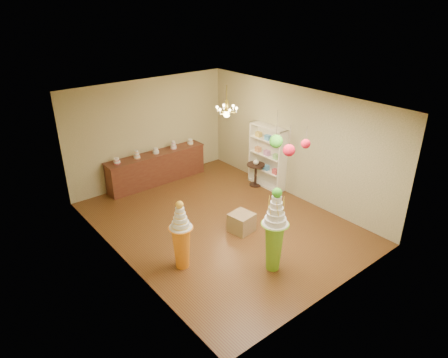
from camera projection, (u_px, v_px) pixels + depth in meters
floor at (221, 223)px, 9.74m from camera, size 6.50×6.50×0.00m
ceiling at (220, 102)px, 8.47m from camera, size 6.50×6.50×0.00m
wall_back at (149, 132)px, 11.39m from camera, size 5.00×0.04×3.00m
wall_front at (339, 225)px, 6.82m from camera, size 5.00×0.04×3.00m
wall_left at (119, 199)px, 7.68m from camera, size 0.04×6.50×3.00m
wall_right at (294, 143)px, 10.53m from camera, size 0.04×6.50×3.00m
pedestal_green at (274, 236)px, 7.82m from camera, size 0.57×0.57×1.82m
pedestal_orange at (181, 241)px, 7.95m from camera, size 0.57×0.57×1.51m
burlap_riser at (242, 222)px, 9.32m from camera, size 0.57×0.57×0.45m
sideboard at (157, 167)px, 11.62m from camera, size 3.04×0.54×1.16m
shelving_unit at (267, 157)px, 11.25m from camera, size 0.33×1.20×1.80m
round_table at (256, 172)px, 11.46m from camera, size 0.61×0.61×0.66m
vase at (256, 161)px, 11.33m from camera, size 0.19×0.19×0.18m
pom_red_left at (289, 150)px, 7.20m from camera, size 0.22×0.22×0.60m
pom_green_mid at (276, 141)px, 8.11m from camera, size 0.28×0.28×0.78m
pom_red_right at (306, 144)px, 7.03m from camera, size 0.17×0.17×0.40m
chandelier at (227, 112)px, 10.29m from camera, size 0.67×0.67×0.85m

